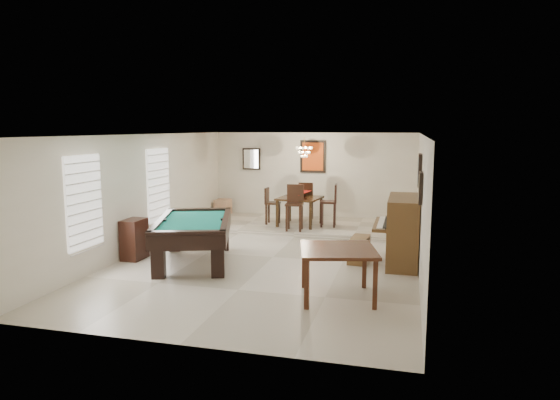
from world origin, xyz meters
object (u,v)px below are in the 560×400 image
at_px(pool_table, 194,242).
at_px(dining_chair_east, 328,205).
at_px(square_table, 338,273).
at_px(dining_chair_north, 306,201).
at_px(flower_vase, 300,188).
at_px(corner_bench, 223,207).
at_px(apothecary_chest, 134,239).
at_px(dining_table, 300,209).
at_px(dining_chair_south, 294,208).
at_px(dining_chair_west, 273,206).
at_px(upright_piano, 395,230).
at_px(chandelier, 304,148).
at_px(piano_bench, 359,249).

height_order(pool_table, dining_chair_east, dining_chair_east).
bearing_deg(pool_table, dining_chair_east, 42.51).
relative_size(square_table, dining_chair_north, 1.09).
height_order(flower_vase, corner_bench, flower_vase).
xyz_separation_m(square_table, apothecary_chest, (-4.47, 1.35, 0.01)).
xyz_separation_m(dining_table, dining_chair_north, (0.02, 0.80, 0.11)).
distance_m(dining_chair_south, corner_bench, 3.22).
height_order(dining_chair_south, dining_chair_north, dining_chair_south).
xyz_separation_m(dining_chair_south, dining_chair_east, (0.76, 0.76, -0.02)).
distance_m(pool_table, dining_chair_south, 3.39).
height_order(flower_vase, dining_chair_north, flower_vase).
distance_m(dining_chair_west, corner_bench, 2.18).
distance_m(upright_piano, dining_chair_west, 4.39).
xyz_separation_m(pool_table, dining_chair_east, (2.16, 3.84, 0.25)).
bearing_deg(flower_vase, dining_table, 0.00).
bearing_deg(corner_bench, dining_chair_west, -29.96).
xyz_separation_m(dining_chair_south, chandelier, (0.05, 0.92, 1.49)).
relative_size(upright_piano, dining_chair_east, 1.44).
height_order(piano_bench, dining_chair_north, dining_chair_north).
bearing_deg(square_table, piano_bench, 87.26).
distance_m(upright_piano, piano_bench, 0.84).
height_order(pool_table, upright_piano, upright_piano).
distance_m(apothecary_chest, dining_chair_south, 4.17).
bearing_deg(dining_table, corner_bench, 157.74).
distance_m(dining_chair_south, dining_chair_west, 1.06).
distance_m(pool_table, dining_chair_east, 4.41).
relative_size(dining_table, dining_chair_south, 0.91).
bearing_deg(chandelier, flower_vase, -110.28).
xyz_separation_m(pool_table, piano_bench, (3.26, 0.97, -0.19)).
distance_m(square_table, dining_chair_east, 5.35).
bearing_deg(dining_chair_west, dining_chair_south, -135.03).
height_order(apothecary_chest, chandelier, chandelier).
distance_m(square_table, chandelier, 5.95).
height_order(upright_piano, dining_chair_east, upright_piano).
bearing_deg(flower_vase, corner_bench, 157.74).
distance_m(piano_bench, corner_bench, 5.97).
bearing_deg(upright_piano, chandelier, 129.63).
height_order(pool_table, piano_bench, pool_table).
bearing_deg(dining_chair_east, dining_table, -93.30).
bearing_deg(dining_chair_north, chandelier, 88.46).
bearing_deg(upright_piano, flower_vase, 132.36).
relative_size(pool_table, dining_table, 2.45).
xyz_separation_m(dining_table, dining_chair_west, (-0.75, -0.01, 0.06)).
bearing_deg(dining_chair_west, flower_vase, -91.53).
bearing_deg(dining_chair_north, dining_chair_south, 83.14).
height_order(pool_table, flower_vase, flower_vase).
bearing_deg(apothecary_chest, dining_chair_north, 59.76).
xyz_separation_m(square_table, chandelier, (-1.69, 5.42, 1.79)).
relative_size(pool_table, piano_bench, 2.98).
height_order(upright_piano, dining_chair_north, upright_piano).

